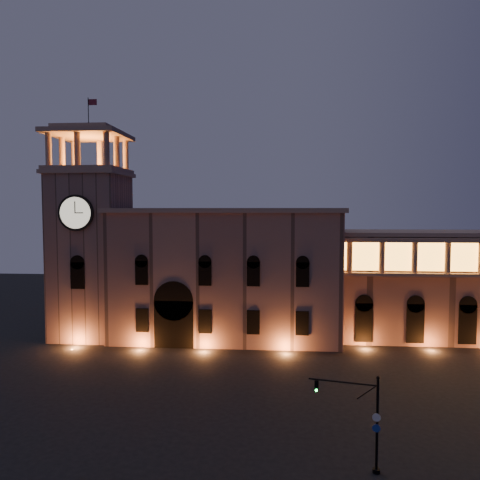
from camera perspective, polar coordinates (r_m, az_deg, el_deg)
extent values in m
plane|color=black|center=(44.76, -2.18, -19.17)|extent=(160.00, 160.00, 0.00)
cube|color=#89645A|center=(63.95, -1.68, -4.28)|extent=(30.00, 12.00, 17.00)
cube|color=gray|center=(63.32, -1.70, 3.63)|extent=(30.80, 12.80, 0.60)
cube|color=black|center=(60.70, -7.96, -10.04)|extent=(5.00, 1.40, 6.00)
cylinder|color=black|center=(60.06, -7.99, -7.26)|extent=(5.00, 1.40, 5.00)
cube|color=#FF9F32|center=(60.56, -8.00, -10.27)|extent=(4.20, 0.20, 5.00)
cube|color=#89645A|center=(67.24, -17.67, -1.92)|extent=(9.00, 9.00, 22.00)
cube|color=gray|center=(67.10, -17.86, 7.69)|extent=(9.80, 9.80, 0.50)
cylinder|color=black|center=(62.62, -19.39, 3.14)|extent=(4.60, 0.35, 4.60)
cylinder|color=beige|center=(62.50, -19.44, 3.14)|extent=(4.00, 0.12, 4.00)
cube|color=gray|center=(67.14, -17.87, 8.11)|extent=(9.40, 9.40, 0.50)
cube|color=#FF9F32|center=(67.17, -17.87, 8.37)|extent=(6.80, 6.80, 0.15)
cylinder|color=gray|center=(65.49, -22.32, 10.20)|extent=(0.76, 0.76, 4.20)
cylinder|color=gray|center=(63.89, -19.23, 10.44)|extent=(0.76, 0.76, 4.20)
cylinder|color=gray|center=(62.48, -15.98, 10.66)|extent=(0.76, 0.76, 4.20)
cylinder|color=gray|center=(72.32, -19.57, 9.62)|extent=(0.76, 0.76, 4.20)
cylinder|color=gray|center=(70.88, -16.72, 9.80)|extent=(0.76, 0.76, 4.20)
cylinder|color=gray|center=(69.61, -13.76, 9.97)|extent=(0.76, 0.76, 4.20)
cylinder|color=gray|center=(68.89, -20.88, 9.90)|extent=(0.76, 0.76, 4.20)
cylinder|color=gray|center=(66.03, -14.81, 10.30)|extent=(0.76, 0.76, 4.20)
cube|color=gray|center=(67.68, -17.95, 12.12)|extent=(9.80, 9.80, 0.60)
cube|color=gray|center=(67.78, -17.96, 12.63)|extent=(7.50, 7.50, 0.60)
cylinder|color=black|center=(68.18, -18.00, 14.53)|extent=(0.10, 0.10, 4.00)
plane|color=maroon|center=(68.24, -17.54, 15.73)|extent=(1.20, 0.00, 1.20)
cube|color=#845F54|center=(71.17, 27.00, -5.09)|extent=(40.00, 10.00, 14.00)
cube|color=gray|center=(70.47, 27.17, 0.75)|extent=(40.60, 10.60, 0.50)
cylinder|color=gray|center=(60.44, 13.21, -1.98)|extent=(0.70, 0.70, 4.00)
cylinder|color=gray|center=(61.18, 16.92, -1.98)|extent=(0.70, 0.70, 4.00)
cylinder|color=gray|center=(62.16, 20.52, -1.96)|extent=(0.70, 0.70, 4.00)
cylinder|color=gray|center=(63.38, 24.00, -1.94)|extent=(0.70, 0.70, 4.00)
cylinder|color=black|center=(34.32, 16.37, -20.95)|extent=(0.18, 0.18, 6.34)
cylinder|color=black|center=(35.69, 16.27, -25.38)|extent=(0.51, 0.51, 0.27)
sphere|color=black|center=(33.10, 16.48, -15.80)|extent=(0.25, 0.25, 0.25)
cylinder|color=black|center=(33.37, 12.40, -16.56)|extent=(4.45, 1.10, 0.11)
cube|color=black|center=(33.70, 9.33, -17.14)|extent=(0.32, 0.31, 0.77)
cylinder|color=#0CE53F|center=(33.66, 9.29, -17.63)|extent=(0.18, 0.11, 0.16)
cylinder|color=silver|center=(33.95, 16.30, -20.06)|extent=(0.54, 0.15, 0.54)
cylinder|color=navy|center=(34.24, 16.28, -21.17)|extent=(0.54, 0.15, 0.54)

